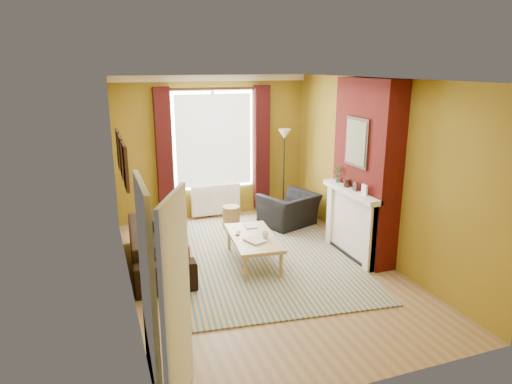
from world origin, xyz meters
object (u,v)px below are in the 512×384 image
armchair (289,210)px  coffee_table (253,239)px  wicker_stool (231,217)px  sofa (159,246)px  floor_lamp (284,148)px

armchair → coffee_table: armchair is taller
coffee_table → wicker_stool: (0.15, 1.67, -0.19)m
armchair → wicker_stool: (-1.06, 0.29, -0.11)m
armchair → wicker_stool: bearing=-36.3°
sofa → coffee_table: 1.45m
sofa → coffee_table: (1.38, -0.42, 0.08)m
floor_lamp → sofa: bearing=-149.3°
sofa → wicker_stool: 1.97m
wicker_stool → coffee_table: bearing=-95.0°
sofa → floor_lamp: bearing=-56.4°
coffee_table → wicker_stool: bearing=90.6°
armchair → coffee_table: size_ratio=0.70×
floor_lamp → coffee_table: bearing=-123.9°
wicker_stool → floor_lamp: 1.76m
armchair → wicker_stool: 1.11m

